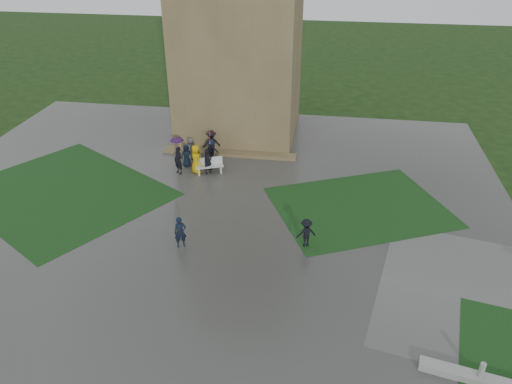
# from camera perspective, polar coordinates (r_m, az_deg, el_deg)

# --- Properties ---
(ground) EXTENTS (120.00, 120.00, 0.00)m
(ground) POSITION_cam_1_polar(r_m,az_deg,el_deg) (24.73, -8.05, -6.08)
(ground) COLOR black
(plaza) EXTENTS (34.00, 34.00, 0.02)m
(plaza) POSITION_cam_1_polar(r_m,az_deg,el_deg) (26.30, -6.86, -3.58)
(plaza) COLOR #363633
(plaza) RESTS_ON ground
(lawn_inset_left) EXTENTS (14.10, 13.46, 0.01)m
(lawn_inset_left) POSITION_cam_1_polar(r_m,az_deg,el_deg) (31.03, -21.20, -0.05)
(lawn_inset_left) COLOR black
(lawn_inset_left) RESTS_ON plaza
(lawn_inset_right) EXTENTS (11.12, 10.15, 0.01)m
(lawn_inset_right) POSITION_cam_1_polar(r_m,az_deg,el_deg) (28.10, 11.77, -1.68)
(lawn_inset_right) COLOR black
(lawn_inset_right) RESTS_ON plaza
(tower) EXTENTS (8.00, 8.00, 18.00)m
(tower) POSITION_cam_1_polar(r_m,az_deg,el_deg) (35.19, -1.96, 20.76)
(tower) COLOR brown
(tower) RESTS_ON ground
(tower_plinth) EXTENTS (9.00, 0.80, 0.22)m
(tower_plinth) POSITION_cam_1_polar(r_m,az_deg,el_deg) (33.57, -3.09, 4.46)
(tower_plinth) COLOR brown
(tower_plinth) RESTS_ON plaza
(bench) EXTENTS (1.78, 1.13, 0.99)m
(bench) POSITION_cam_1_polar(r_m,az_deg,el_deg) (31.06, -5.36, 3.04)
(bench) COLOR silver
(bench) RESTS_ON plaza
(visitor_cluster) EXTENTS (2.72, 3.76, 2.58)m
(visitor_cluster) POSITION_cam_1_polar(r_m,az_deg,el_deg) (31.75, -6.26, 4.73)
(visitor_cluster) COLOR black
(visitor_cluster) RESTS_ON plaza
(pedestrian_mid) EXTENTS (0.69, 0.59, 1.60)m
(pedestrian_mid) POSITION_cam_1_polar(r_m,az_deg,el_deg) (24.24, -8.64, -4.57)
(pedestrian_mid) COLOR black
(pedestrian_mid) RESTS_ON plaza
(pedestrian_near) EXTENTS (1.07, 0.82, 1.48)m
(pedestrian_near) POSITION_cam_1_polar(r_m,az_deg,el_deg) (24.16, 5.75, -4.66)
(pedestrian_near) COLOR black
(pedestrian_near) RESTS_ON plaza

